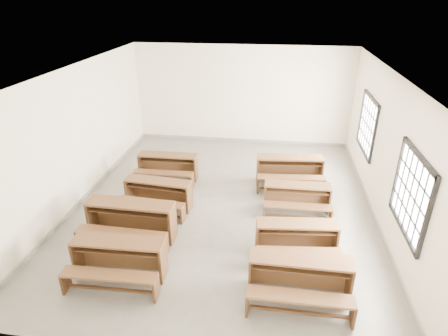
# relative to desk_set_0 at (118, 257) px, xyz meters

# --- Properties ---
(room) EXTENTS (8.50, 8.50, 3.20)m
(room) POSITION_rel_desk_set_0_xyz_m (1.61, 2.71, 1.71)
(room) COLOR slate
(room) RESTS_ON ground
(desk_set_0) EXTENTS (1.66, 0.89, 0.74)m
(desk_set_0) POSITION_rel_desk_set_0_xyz_m (0.00, 0.00, 0.00)
(desk_set_0) COLOR brown
(desk_set_0) RESTS_ON ground
(desk_set_1) EXTENTS (1.83, 0.99, 0.81)m
(desk_set_1) POSITION_rel_desk_set_0_xyz_m (-0.21, 1.15, 0.04)
(desk_set_1) COLOR brown
(desk_set_1) RESTS_ON ground
(desk_set_2) EXTENTS (1.64, 0.97, 0.71)m
(desk_set_2) POSITION_rel_desk_set_0_xyz_m (-0.01, 2.39, -0.02)
(desk_set_2) COLOR brown
(desk_set_2) RESTS_ON ground
(desk_set_3) EXTENTS (1.59, 0.83, 0.71)m
(desk_set_3) POSITION_rel_desk_set_0_xyz_m (-0.19, 3.88, -0.01)
(desk_set_3) COLOR brown
(desk_set_3) RESTS_ON ground
(desk_set_4) EXTENTS (1.69, 0.89, 0.76)m
(desk_set_4) POSITION_rel_desk_set_0_xyz_m (3.18, -0.06, 0.01)
(desk_set_4) COLOR brown
(desk_set_4) RESTS_ON ground
(desk_set_5) EXTENTS (1.63, 0.96, 0.70)m
(desk_set_5) POSITION_rel_desk_set_0_xyz_m (3.17, 1.06, -0.02)
(desk_set_5) COLOR brown
(desk_set_5) RESTS_ON ground
(desk_set_6) EXTENTS (1.53, 0.81, 0.68)m
(desk_set_6) POSITION_rel_desk_set_0_xyz_m (3.23, 2.69, -0.03)
(desk_set_6) COLOR brown
(desk_set_6) RESTS_ON ground
(desk_set_7) EXTENTS (1.79, 1.03, 0.78)m
(desk_set_7) POSITION_rel_desk_set_0_xyz_m (3.08, 4.03, 0.02)
(desk_set_7) COLOR brown
(desk_set_7) RESTS_ON ground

